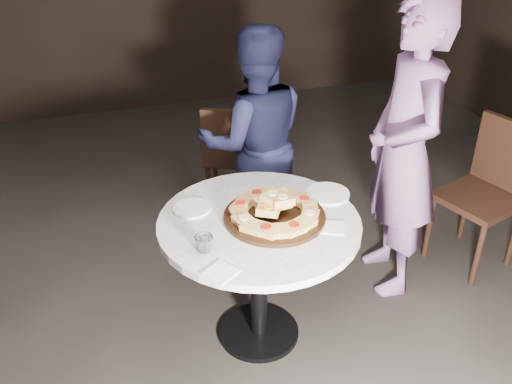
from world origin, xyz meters
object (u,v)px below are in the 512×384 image
at_px(chair_right, 491,184).
at_px(serving_board, 275,217).
at_px(water_glass, 204,244).
at_px(diner_teal, 404,152).
at_px(chair_far, 232,151).
at_px(table, 259,244).
at_px(focaccia_pile, 274,209).
at_px(diner_navy, 254,142).

bearing_deg(chair_right, serving_board, -97.33).
bearing_deg(water_glass, chair_right, 12.91).
bearing_deg(serving_board, diner_teal, 16.42).
bearing_deg(chair_right, chair_far, -144.07).
bearing_deg(chair_right, table, -98.08).
bearing_deg(table, water_glass, -151.96).
xyz_separation_m(focaccia_pile, chair_right, (1.50, 0.27, -0.27)).
xyz_separation_m(chair_right, diner_teal, (-0.66, -0.03, 0.33)).
xyz_separation_m(serving_board, focaccia_pile, (-0.00, 0.00, 0.04)).
relative_size(table, diner_navy, 0.82).
relative_size(serving_board, focaccia_pile, 1.12).
xyz_separation_m(table, diner_navy, (0.24, 0.86, 0.13)).
bearing_deg(focaccia_pile, diner_teal, 16.27).
bearing_deg(serving_board, diner_navy, 79.17).
height_order(serving_board, focaccia_pile, focaccia_pile).
distance_m(serving_board, chair_right, 1.54).
distance_m(serving_board, focaccia_pile, 0.04).
bearing_deg(diner_teal, chair_right, 100.91).
height_order(diner_navy, diner_teal, diner_teal).
xyz_separation_m(chair_far, diner_navy, (0.03, -0.41, 0.25)).
bearing_deg(serving_board, chair_right, 10.39).
relative_size(chair_right, diner_navy, 0.62).
bearing_deg(focaccia_pile, water_glass, -157.52).
relative_size(table, water_glass, 14.37).
distance_m(chair_right, diner_teal, 0.74).
bearing_deg(diner_teal, serving_board, -65.17).
height_order(table, diner_navy, diner_navy).
relative_size(chair_far, diner_teal, 0.49).
bearing_deg(water_glass, focaccia_pile, 22.48).
relative_size(focaccia_pile, chair_far, 0.53).
bearing_deg(table, diner_teal, 14.67).
distance_m(table, serving_board, 0.17).
bearing_deg(table, chair_far, 80.59).
relative_size(serving_board, chair_right, 0.54).
height_order(serving_board, chair_far, chair_far).
xyz_separation_m(focaccia_pile, diner_navy, (0.17, 0.87, -0.06)).
bearing_deg(serving_board, chair_far, 83.99).
relative_size(focaccia_pile, chair_right, 0.49).
bearing_deg(water_glass, diner_teal, 18.28).
distance_m(table, water_glass, 0.39).
xyz_separation_m(water_glass, chair_far, (0.52, 1.43, -0.30)).
height_order(focaccia_pile, diner_navy, diner_navy).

